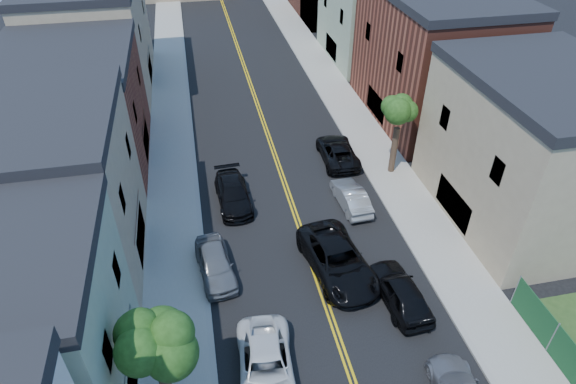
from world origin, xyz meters
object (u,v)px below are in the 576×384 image
black_car_right (400,291)px  dark_car_right_far (337,151)px  black_car_left (233,194)px  grey_car_left (215,264)px  black_suv_lane (338,260)px  white_pickup (266,366)px  silver_car_right (351,197)px

black_car_right → dark_car_right_far: bearing=-96.7°
black_car_left → grey_car_left: bearing=-107.7°
grey_car_left → black_suv_lane: black_suv_lane is taller
black_car_right → dark_car_right_far: 14.07m
grey_car_left → dark_car_right_far: 14.20m
white_pickup → black_car_right: black_car_right is taller
white_pickup → grey_car_left: bearing=108.6°
white_pickup → silver_car_right: size_ratio=1.25×
grey_car_left → silver_car_right: bearing=19.0°
white_pickup → black_car_right: (7.60, 2.91, 0.07)m
white_pickup → black_car_left: (0.00, 13.24, -0.00)m
black_car_right → silver_car_right: 8.44m
silver_car_right → black_suv_lane: size_ratio=0.68×
black_car_left → dark_car_right_far: bearing=21.5°
grey_car_left → black_suv_lane: size_ratio=0.72×
black_suv_lane → white_pickup: bearing=-138.9°
black_car_left → silver_car_right: black_car_left is taller
black_car_left → black_car_right: size_ratio=1.07×
white_pickup → silver_car_right: bearing=60.9°
black_car_left → silver_car_right: size_ratio=1.19×
grey_car_left → silver_car_right: (9.30, 4.44, -0.07)m
grey_car_left → black_car_left: bearing=68.5°
black_car_right → black_suv_lane: size_ratio=0.75×
black_car_left → dark_car_right_far: (8.32, 3.73, -0.01)m
white_pickup → black_car_left: 13.24m
white_pickup → dark_car_right_far: (8.32, 16.97, -0.01)m
dark_car_right_far → white_pickup: bearing=65.6°
black_car_left → black_suv_lane: (5.00, -7.54, 0.14)m
silver_car_right → black_suv_lane: bearing=62.0°
white_pickup → black_suv_lane: bearing=53.5°
white_pickup → grey_car_left: grey_car_left is taller
grey_car_left → black_suv_lane: bearing=-16.7°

